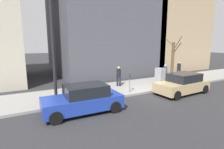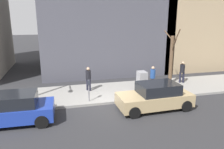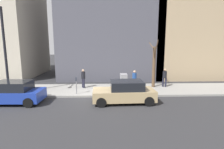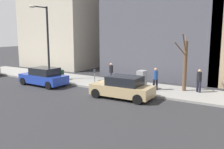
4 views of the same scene
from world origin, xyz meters
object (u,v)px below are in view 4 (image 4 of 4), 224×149
at_px(bare_tree, 185,64).
at_px(parked_car_blue, 44,77).
at_px(streetlamp, 46,37).
at_px(parking_meter, 95,76).
at_px(pedestrian_near_meter, 199,79).
at_px(parked_car_tan, 123,88).
at_px(pedestrian_far_corner, 111,71).
at_px(utility_box, 142,80).
at_px(office_tower_right, 69,5).
at_px(pedestrian_midblock, 156,78).
at_px(trash_bin, 61,75).

bearing_deg(bare_tree, parked_car_blue, 109.22).
bearing_deg(streetlamp, parking_meter, -88.16).
bearing_deg(parking_meter, pedestrian_near_meter, -74.01).
bearing_deg(parked_car_tan, pedestrian_far_corner, 39.50).
relative_size(streetlamp, bare_tree, 1.55).
xyz_separation_m(utility_box, pedestrian_far_corner, (1.19, 3.48, 0.24)).
distance_m(pedestrian_near_meter, office_tower_right, 21.47).
relative_size(parked_car_blue, pedestrian_midblock, 2.56).
bearing_deg(pedestrian_near_meter, trash_bin, -142.75).
height_order(utility_box, pedestrian_near_meter, pedestrian_near_meter).
relative_size(pedestrian_near_meter, pedestrian_far_corner, 1.00).
distance_m(parked_car_blue, streetlamp, 3.75).
bearing_deg(trash_bin, pedestrian_near_meter, -81.59).
height_order(parked_car_tan, parked_car_blue, same).
height_order(parking_meter, utility_box, utility_box).
xyz_separation_m(parking_meter, office_tower_right, (9.76, 11.23, 7.05)).
bearing_deg(office_tower_right, bare_tree, -113.21).
height_order(parking_meter, streetlamp, streetlamp).
relative_size(parked_car_blue, parking_meter, 3.15).
xyz_separation_m(parked_car_blue, pedestrian_far_corner, (3.64, -4.36, 0.35)).
height_order(parked_car_blue, pedestrian_near_meter, pedestrian_near_meter).
xyz_separation_m(parked_car_tan, bare_tree, (3.80, -3.02, 1.38)).
relative_size(bare_tree, pedestrian_midblock, 2.53).
distance_m(streetlamp, pedestrian_far_corner, 6.59).
bearing_deg(parked_car_blue, office_tower_right, 33.73).
xyz_separation_m(parking_meter, bare_tree, (2.12, -6.58, 1.14)).
height_order(pedestrian_midblock, pedestrian_far_corner, same).
bearing_deg(pedestrian_near_meter, pedestrian_far_corner, -150.00).
distance_m(utility_box, pedestrian_far_corner, 3.69).
distance_m(trash_bin, office_tower_right, 13.87).
bearing_deg(office_tower_right, utility_box, -120.74).
height_order(parked_car_tan, pedestrian_near_meter, pedestrian_near_meter).
xyz_separation_m(streetlamp, trash_bin, (0.62, -1.10, -3.42)).
relative_size(bare_tree, pedestrian_near_meter, 2.53).
bearing_deg(streetlamp, pedestrian_far_corner, -68.10).
xyz_separation_m(pedestrian_far_corner, office_tower_right, (7.72, 11.50, 6.94)).
bearing_deg(parked_car_tan, pedestrian_near_meter, -48.43).
xyz_separation_m(streetlamp, bare_tree, (2.29, -11.79, -1.90)).
height_order(parked_car_blue, pedestrian_midblock, pedestrian_midblock).
height_order(parked_car_tan, pedestrian_far_corner, pedestrian_far_corner).
relative_size(parking_meter, pedestrian_midblock, 0.81).
bearing_deg(utility_box, parking_meter, 102.77).
relative_size(streetlamp, pedestrian_far_corner, 3.92).
bearing_deg(trash_bin, pedestrian_midblock, -85.00).
bearing_deg(trash_bin, pedestrian_far_corner, -70.08).
bearing_deg(pedestrian_near_meter, parking_meter, -135.17).
bearing_deg(streetlamp, pedestrian_midblock, -82.03).
height_order(parked_car_blue, parking_meter, parked_car_blue).
bearing_deg(pedestrian_far_corner, parked_car_tan, 8.74).
bearing_deg(utility_box, pedestrian_far_corner, 71.19).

